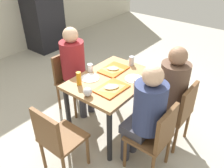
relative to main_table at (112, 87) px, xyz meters
name	(u,v)px	position (x,y,z in m)	size (l,w,h in m)	color
ground_plane	(112,127)	(0.00, 0.00, -0.65)	(10.00, 10.00, 0.02)	#B2AD9E
main_table	(112,87)	(0.00, 0.00, 0.00)	(1.04, 0.77, 0.76)	#9E7247
chair_near_left	(156,136)	(-0.26, -0.77, -0.15)	(0.40, 0.40, 0.84)	brown
chair_near_right	(178,110)	(0.26, -0.77, -0.15)	(0.40, 0.40, 0.84)	brown
chair_far_side	(70,78)	(0.00, 0.77, -0.15)	(0.40, 0.40, 0.84)	brown
chair_left_end	(56,138)	(-0.90, 0.00, -0.15)	(0.40, 0.40, 0.84)	brown
person_in_red	(146,111)	(-0.26, -0.63, 0.09)	(0.32, 0.42, 1.25)	#383842
person_in_brown_jacket	(170,89)	(0.26, -0.63, 0.09)	(0.32, 0.42, 1.25)	#383842
person_far_side	(75,65)	(0.00, 0.63, 0.09)	(0.32, 0.42, 1.25)	#383842
tray_red_near	(111,88)	(-0.18, -0.13, 0.12)	(0.36, 0.26, 0.02)	#D85914
tray_red_far	(114,70)	(0.18, 0.12, 0.12)	(0.36, 0.26, 0.02)	#D85914
paper_plate_center	(90,78)	(-0.16, 0.21, 0.12)	(0.22, 0.22, 0.01)	white
paper_plate_near_edge	(134,79)	(0.16, -0.21, 0.12)	(0.22, 0.22, 0.01)	white
pizza_slice_a	(112,87)	(-0.18, -0.14, 0.14)	(0.28, 0.26, 0.02)	tan
pizza_slice_b	(113,69)	(0.17, 0.12, 0.14)	(0.24, 0.26, 0.02)	tan
plastic_cup_a	(90,68)	(-0.03, 0.33, 0.16)	(0.07, 0.07, 0.10)	white
plastic_cup_b	(136,83)	(0.03, -0.33, 0.16)	(0.07, 0.07, 0.10)	white
soda_can	(132,61)	(0.44, 0.02, 0.17)	(0.07, 0.07, 0.12)	#B7BCC6
condiment_bottle	(79,79)	(-0.34, 0.21, 0.19)	(0.06, 0.06, 0.16)	orange
foil_bundle	(88,92)	(-0.44, -0.02, 0.16)	(0.10, 0.10, 0.10)	silver
drink_fridge	(42,6)	(1.20, 2.85, 0.31)	(0.70, 0.60, 1.90)	black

